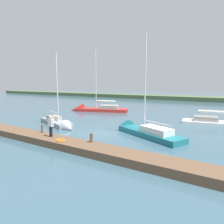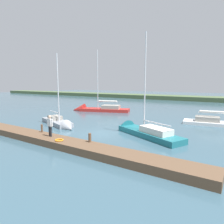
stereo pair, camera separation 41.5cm
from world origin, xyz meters
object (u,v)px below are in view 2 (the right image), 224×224
object	(u,v)px
sailboat_far_right	(141,132)
life_ring_buoy	(59,140)
sailboat_mid_channel	(96,110)
mooring_post_far	(42,128)
person_on_dock	(50,124)
sailboat_inner_slip	(60,124)
mooring_post_near	(90,138)

from	to	relation	value
sailboat_far_right	life_ring_buoy	bearing A→B (deg)	89.55
life_ring_buoy	sailboat_mid_channel	distance (m)	20.83
mooring_post_far	sailboat_mid_channel	size ratio (longest dim) A/B	0.06
person_on_dock	sailboat_far_right	bearing A→B (deg)	148.45
sailboat_inner_slip	life_ring_buoy	bearing A→B (deg)	-22.26
mooring_post_near	mooring_post_far	bearing A→B (deg)	0.00
mooring_post_far	sailboat_far_right	bearing A→B (deg)	-137.10
life_ring_buoy	mooring_post_far	bearing A→B (deg)	-16.87
life_ring_buoy	person_on_dock	xyz separation A→B (m)	(1.57, -0.46, 0.98)
mooring_post_near	person_on_dock	size ratio (longest dim) A/B	0.39
sailboat_mid_channel	sailboat_inner_slip	bearing A→B (deg)	88.75
sailboat_mid_channel	life_ring_buoy	bearing A→B (deg)	100.04
mooring_post_near	sailboat_inner_slip	world-z (taller)	sailboat_inner_slip
sailboat_mid_channel	sailboat_far_right	size ratio (longest dim) A/B	1.13
sailboat_mid_channel	sailboat_inner_slip	world-z (taller)	sailboat_mid_channel
mooring_post_near	mooring_post_far	world-z (taller)	mooring_post_far
sailboat_mid_channel	sailboat_far_right	world-z (taller)	sailboat_mid_channel
sailboat_inner_slip	mooring_post_near	bearing A→B (deg)	-8.85
mooring_post_near	sailboat_inner_slip	bearing A→B (deg)	-29.18
sailboat_far_right	person_on_dock	world-z (taller)	sailboat_far_right
sailboat_far_right	sailboat_inner_slip	world-z (taller)	sailboat_far_right
mooring_post_near	person_on_dock	xyz separation A→B (m)	(3.78, 0.57, 0.69)
mooring_post_far	person_on_dock	distance (m)	2.02
mooring_post_near	mooring_post_far	xyz separation A→B (m)	(5.60, 0.00, 0.02)
mooring_post_far	sailboat_mid_channel	distance (m)	18.40
life_ring_buoy	person_on_dock	world-z (taller)	person_on_dock
sailboat_far_right	person_on_dock	xyz separation A→B (m)	(5.00, 6.91, 1.40)
life_ring_buoy	sailboat_inner_slip	bearing A→B (deg)	-42.59
sailboat_far_right	sailboat_inner_slip	bearing A→B (deg)	33.87
mooring_post_near	sailboat_far_right	bearing A→B (deg)	-100.86
mooring_post_far	person_on_dock	size ratio (longest dim) A/B	0.41
mooring_post_near	sailboat_mid_channel	xyz separation A→B (m)	(12.66, -16.98, -0.72)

